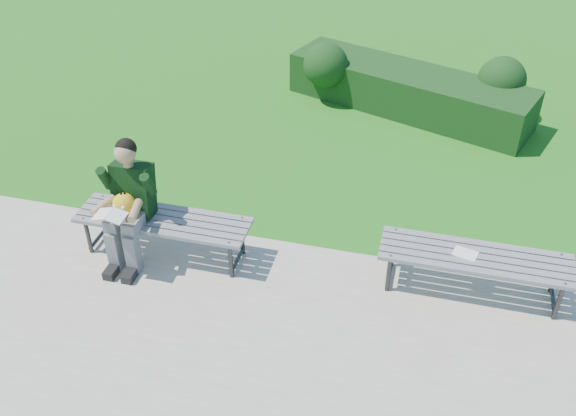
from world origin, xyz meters
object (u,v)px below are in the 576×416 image
at_px(bench_left, 163,223).
at_px(bench_right, 475,260).
at_px(seated_boy, 128,200).
at_px(hedge, 409,86).
at_px(paper_sheet, 465,254).

distance_m(bench_left, bench_right, 3.11).
height_order(bench_left, seated_boy, seated_boy).
distance_m(hedge, paper_sheet, 3.90).
bearing_deg(bench_right, seated_boy, -175.23).
bearing_deg(hedge, seated_boy, -120.61).
distance_m(hedge, bench_right, 3.93).
relative_size(hedge, paper_sheet, 14.47).
bearing_deg(bench_left, seated_boy, -162.78).
xyz_separation_m(bench_right, paper_sheet, (-0.10, 0.00, 0.06)).
bearing_deg(paper_sheet, bench_left, -176.36).
relative_size(bench_left, bench_right, 1.00).
xyz_separation_m(hedge, paper_sheet, (0.89, -3.80, 0.11)).
relative_size(hedge, seated_boy, 2.78).
bearing_deg(bench_left, bench_right, 3.52).
height_order(bench_left, bench_right, same).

